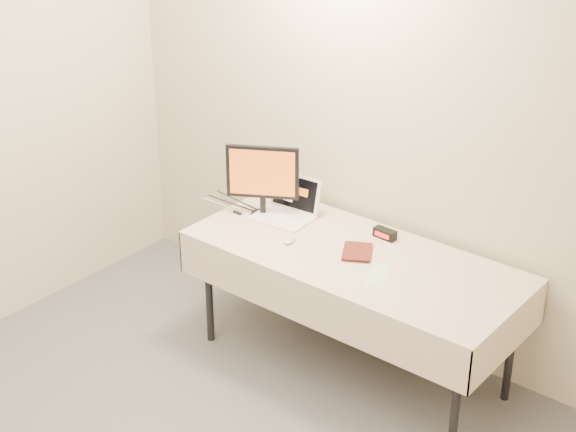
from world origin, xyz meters
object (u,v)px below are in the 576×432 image
Objects in this scene: monitor at (263,176)px; book at (343,236)px; laptop at (288,208)px; table at (354,264)px.

monitor reaches higher than book.
monitor is (-0.12, -0.08, 0.20)m from laptop.
table is at bearing -17.91° from laptop.
book reaches higher than table.
monitor reaches higher than laptop.
laptop is 0.25m from monitor.
laptop is (-0.57, 0.14, 0.12)m from table.
table is 0.76m from monitor.
monitor is at bearing 175.43° from table.
laptop is 1.70× the size of book.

